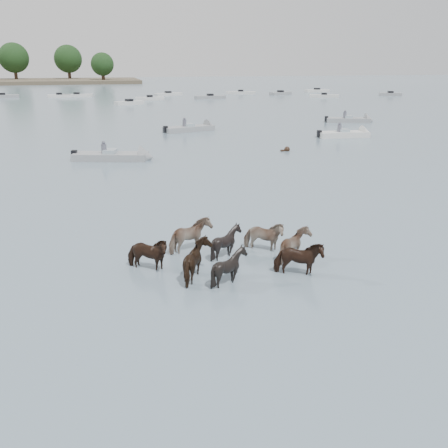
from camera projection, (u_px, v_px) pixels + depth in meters
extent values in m
plane|color=slate|center=(224.00, 266.00, 16.11)|extent=(400.00, 400.00, 0.00)
imported|color=black|center=(147.00, 256.00, 15.70)|extent=(1.68, 1.38, 1.30)
imported|color=#A17F6D|center=(191.00, 238.00, 17.22)|extent=(1.72, 1.75, 1.34)
imported|color=black|center=(226.00, 244.00, 16.79)|extent=(1.32, 1.22, 1.26)
imported|color=gray|center=(263.00, 238.00, 17.34)|extent=(1.64, 1.33, 1.26)
imported|color=black|center=(199.00, 263.00, 15.07)|extent=(1.16, 1.35, 1.35)
imported|color=black|center=(229.00, 269.00, 14.78)|extent=(1.36, 1.27, 1.25)
imported|color=black|center=(298.00, 261.00, 15.32)|extent=(1.69, 1.20, 1.30)
imported|color=#7D6955|center=(296.00, 247.00, 16.48)|extent=(1.47, 1.56, 1.24)
sphere|color=black|center=(287.00, 149.00, 36.67)|extent=(0.44, 0.44, 0.44)
cube|color=black|center=(284.00, 151.00, 36.64)|extent=(0.50, 0.22, 0.18)
cube|color=gray|center=(111.00, 157.00, 33.35)|extent=(5.21, 2.91, 0.55)
cone|color=gray|center=(147.00, 157.00, 33.28)|extent=(1.31, 1.79, 1.60)
cube|color=#99ADB7|center=(110.00, 152.00, 33.24)|extent=(1.08, 1.30, 0.35)
cube|color=black|center=(74.00, 155.00, 33.37)|extent=(0.43, 0.43, 0.60)
cylinder|color=#595966|center=(104.00, 149.00, 33.08)|extent=(0.36, 0.36, 0.70)
sphere|color=#595966|center=(103.00, 143.00, 32.94)|extent=(0.24, 0.24, 0.24)
cube|color=gray|center=(189.00, 129.00, 47.00)|extent=(5.15, 2.98, 0.55)
cone|color=gray|center=(211.00, 127.00, 48.22)|extent=(1.33, 1.80, 1.60)
cube|color=#99ADB7|center=(189.00, 125.00, 46.89)|extent=(1.10, 1.31, 0.35)
cube|color=black|center=(166.00, 129.00, 45.73)|extent=(0.44, 0.44, 0.60)
cylinder|color=#595966|center=(185.00, 123.00, 46.73)|extent=(0.36, 0.36, 0.70)
sphere|color=#595966|center=(184.00, 119.00, 46.59)|extent=(0.24, 0.24, 0.24)
cube|color=silver|center=(343.00, 135.00, 43.37)|extent=(4.56, 1.93, 0.55)
cone|color=silver|center=(367.00, 134.00, 43.74)|extent=(1.02, 1.66, 1.60)
cube|color=#99ADB7|center=(343.00, 131.00, 43.26)|extent=(0.88, 1.18, 0.35)
cube|color=black|center=(319.00, 134.00, 42.95)|extent=(0.38, 0.38, 0.60)
cylinder|color=#595966|center=(339.00, 129.00, 43.10)|extent=(0.36, 0.36, 0.70)
sphere|color=#595966|center=(340.00, 123.00, 42.96)|extent=(0.24, 0.24, 0.24)
cube|color=gray|center=(348.00, 120.00, 53.84)|extent=(4.96, 2.90, 0.55)
cone|color=gray|center=(369.00, 120.00, 53.74)|extent=(1.33, 1.79, 1.60)
cube|color=#99ADB7|center=(348.00, 117.00, 53.73)|extent=(1.09, 1.30, 0.35)
cube|color=black|center=(326.00, 119.00, 53.90)|extent=(0.44, 0.44, 0.60)
cylinder|color=#595966|center=(345.00, 115.00, 53.57)|extent=(0.36, 0.36, 0.70)
sphere|color=#595966|center=(345.00, 111.00, 53.43)|extent=(0.24, 0.24, 0.24)
cube|color=gray|center=(2.00, 96.00, 89.79)|extent=(5.78, 2.50, 0.60)
cube|color=black|center=(2.00, 94.00, 89.67)|extent=(1.17, 1.17, 0.50)
cube|color=silver|center=(59.00, 96.00, 90.26)|extent=(4.25, 1.95, 0.60)
cube|color=black|center=(59.00, 94.00, 90.14)|extent=(1.11, 1.11, 0.50)
cube|color=silver|center=(77.00, 96.00, 91.49)|extent=(5.86, 2.25, 0.60)
cube|color=black|center=(77.00, 94.00, 91.37)|extent=(1.12, 1.12, 0.50)
cube|color=silver|center=(129.00, 103.00, 75.48)|extent=(4.66, 2.99, 0.60)
cube|color=black|center=(129.00, 101.00, 75.36)|extent=(1.29, 1.29, 0.50)
cube|color=silver|center=(150.00, 99.00, 84.14)|extent=(4.94, 1.69, 0.60)
cube|color=black|center=(150.00, 97.00, 84.02)|extent=(1.04, 1.04, 0.50)
cube|color=silver|center=(168.00, 94.00, 94.95)|extent=(5.62, 3.34, 0.60)
cube|color=black|center=(168.00, 92.00, 94.83)|extent=(1.29, 1.29, 0.50)
cube|color=gray|center=(210.00, 97.00, 87.56)|extent=(5.61, 2.10, 0.60)
cube|color=black|center=(210.00, 95.00, 87.44)|extent=(1.10, 1.10, 0.50)
cube|color=silver|center=(241.00, 93.00, 99.64)|extent=(6.08, 3.65, 0.60)
cube|color=black|center=(241.00, 91.00, 99.52)|extent=(1.31, 1.31, 0.50)
cube|color=gray|center=(280.00, 94.00, 97.64)|extent=(4.82, 2.93, 0.60)
cube|color=black|center=(280.00, 92.00, 97.52)|extent=(1.27, 1.27, 0.50)
cube|color=silver|center=(324.00, 96.00, 90.20)|extent=(5.44, 3.36, 0.60)
cube|color=black|center=(324.00, 94.00, 90.08)|extent=(1.30, 1.30, 0.50)
cube|color=silver|center=(317.00, 91.00, 106.11)|extent=(5.73, 2.31, 0.60)
cube|color=black|center=(317.00, 89.00, 105.99)|extent=(1.14, 1.14, 0.50)
cube|color=gray|center=(390.00, 94.00, 95.19)|extent=(4.38, 2.87, 0.60)
cube|color=black|center=(391.00, 92.00, 95.07)|extent=(1.29, 1.29, 0.50)
cylinder|color=#382619|center=(16.00, 76.00, 152.70)|extent=(1.00, 1.00, 4.06)
sphere|color=black|center=(14.00, 58.00, 151.03)|extent=(9.02, 9.02, 9.02)
cylinder|color=#382619|center=(70.00, 75.00, 157.99)|extent=(1.00, 1.00, 3.89)
sphere|color=black|center=(68.00, 59.00, 156.38)|extent=(8.64, 8.64, 8.64)
cylinder|color=#382619|center=(103.00, 78.00, 147.96)|extent=(1.00, 1.00, 3.03)
sphere|color=black|center=(102.00, 64.00, 146.71)|extent=(6.74, 6.74, 6.74)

